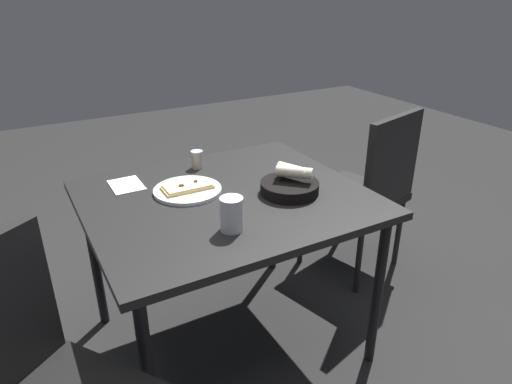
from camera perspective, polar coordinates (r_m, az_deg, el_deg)
The scene contains 8 objects.
ground at distance 2.15m, azimuth -3.24°, elevation -17.78°, with size 8.00×8.00×0.00m, color black.
dining_table at distance 1.78m, azimuth -3.74°, elevation -2.25°, with size 0.91×1.04×0.71m.
pizza_plate at distance 1.79m, azimuth -8.54°, elevation 0.33°, with size 0.26×0.26×0.04m.
bread_basket at distance 1.76m, azimuth 4.28°, elevation 0.99°, with size 0.23×0.23×0.11m.
beer_glass at distance 1.49m, azimuth -3.04°, elevation -3.01°, with size 0.08×0.08×0.12m.
pepper_shaker at distance 2.01m, azimuth -7.35°, elevation 3.94°, with size 0.05×0.05×0.08m.
napkin at distance 1.90m, azimuth -15.87°, elevation 0.83°, with size 0.16×0.12×0.00m.
chair_near at distance 2.41m, azimuth 13.87°, elevation 0.79°, with size 0.54×0.54×0.89m.
Camera 1 is at (-1.43, 0.68, 1.46)m, focal length 32.07 mm.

